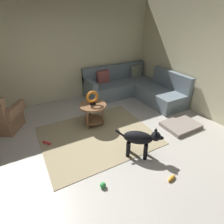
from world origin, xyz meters
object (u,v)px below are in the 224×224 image
at_px(armchair, 1,118).
at_px(torus_sculpture, 92,98).
at_px(dog_toy_rope, 47,143).
at_px(sectional_couch, 134,88).
at_px(dog_bed_mat, 181,125).
at_px(dog_toy_bone, 172,178).
at_px(dog_toy_ball, 103,185).
at_px(dog, 140,139).
at_px(side_table, 93,110).

distance_m(armchair, torus_sculpture, 2.03).
relative_size(torus_sculpture, dog_toy_rope, 1.76).
relative_size(sectional_couch, dog_bed_mat, 2.81).
bearing_deg(dog_toy_bone, torus_sculpture, 102.44).
distance_m(sectional_couch, dog_toy_bone, 3.22).
xyz_separation_m(armchair, dog_toy_ball, (1.26, -2.41, -0.28)).
bearing_deg(dog_toy_rope, dog_toy_ball, -69.68).
bearing_deg(dog, sectional_couch, -172.13).
bearing_deg(dog, torus_sculpture, -126.33).
bearing_deg(dog_bed_mat, dog_toy_rope, 163.23).
relative_size(dog, dog_toy_rope, 3.67).
bearing_deg(dog_toy_bone, armchair, 129.14).
distance_m(dog_bed_mat, dog, 1.48).
bearing_deg(dog, dog_toy_bone, 50.51).
bearing_deg(dog_bed_mat, dog_toy_bone, -142.08).
height_order(side_table, dog_bed_mat, side_table).
bearing_deg(dog_toy_ball, dog_toy_bone, -21.14).
bearing_deg(sectional_couch, armchair, -177.78).
distance_m(side_table, dog_toy_bone, 2.12).
distance_m(side_table, dog_toy_rope, 1.19).
height_order(dog_bed_mat, dog_toy_bone, dog_bed_mat).
height_order(armchair, torus_sculpture, armchair).
bearing_deg(side_table, dog_toy_ball, -109.11).
xyz_separation_m(dog, dog_toy_bone, (0.13, -0.70, -0.35)).
xyz_separation_m(armchair, dog_toy_bone, (2.28, -2.81, -0.29)).
height_order(side_table, dog_toy_ball, side_table).
bearing_deg(dog_toy_ball, armchair, 117.68).
bearing_deg(dog_toy_ball, dog_bed_mat, 14.78).
distance_m(sectional_couch, dog_bed_mat, 1.96).
bearing_deg(dog_toy_rope, dog_bed_mat, -16.77).
bearing_deg(dog_toy_rope, side_table, 9.01).
distance_m(torus_sculpture, dog, 1.42).
bearing_deg(torus_sculpture, dog_bed_mat, -30.80).
relative_size(dog_toy_ball, dog_toy_rope, 0.50).
height_order(dog_toy_ball, dog_toy_bone, dog_toy_ball).
xyz_separation_m(torus_sculpture, dog_toy_ball, (-0.57, -1.64, -0.67)).
height_order(dog_toy_rope, dog_toy_bone, dog_toy_bone).
relative_size(armchair, dog_toy_ball, 10.79).
distance_m(sectional_couch, torus_sculpture, 2.01).
bearing_deg(dog_toy_bone, dog_toy_rope, 130.01).
bearing_deg(side_table, dog, -76.48).
relative_size(dog_bed_mat, dog, 1.17).
height_order(torus_sculpture, dog_toy_ball, torus_sculpture).
bearing_deg(sectional_couch, torus_sculpture, -152.47).
height_order(sectional_couch, dog_toy_rope, sectional_couch).
height_order(side_table, torus_sculpture, torus_sculpture).
relative_size(side_table, dog, 0.88).
bearing_deg(sectional_couch, side_table, -152.47).
xyz_separation_m(sectional_couch, dog_bed_mat, (-0.01, -1.94, -0.24)).
height_order(sectional_couch, dog_toy_ball, sectional_couch).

